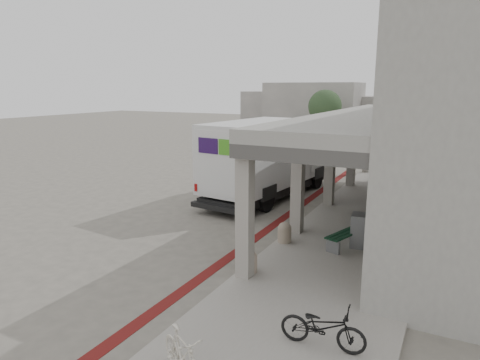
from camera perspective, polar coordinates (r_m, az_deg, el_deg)
The scene contains 14 objects.
ground at distance 15.41m, azimuth -0.54°, elevation -6.67°, with size 120.00×120.00×0.00m, color #635E55.
bike_lane_stripe at distance 16.75m, azimuth 5.71°, elevation -5.15°, with size 0.35×40.00×0.01m, color #5E1412.
sidewalk at distance 14.10m, azimuth 14.18°, elevation -8.64°, with size 4.40×28.00×0.12m, color gray.
transit_building at distance 17.48m, azimuth 27.34°, elevation 5.65°, with size 7.60×17.00×7.00m.
distant_backdrop at distance 49.79m, azimuth 16.20°, elevation 9.14°, with size 28.00×10.00×6.50m.
tree_left at distance 42.61m, azimuth 11.25°, elevation 9.58°, with size 3.20×3.20×4.80m.
tree_mid at distance 43.21m, azimuth 21.07°, elevation 9.04°, with size 3.20×3.20×4.80m.
fedex_truck at distance 19.68m, azimuth 3.89°, elevation 3.15°, with size 3.48×8.57×3.56m.
bench at distance 13.92m, azimuth 14.31°, elevation -7.14°, with size 1.07×2.10×0.48m.
bollard_near at distance 11.71m, azimuth 1.31°, elevation -10.74°, with size 0.41×0.41×0.61m.
bollard_far at distance 13.90m, azimuth 5.96°, elevation -6.92°, with size 0.44×0.44×0.66m.
utility_cabinet at distance 13.90m, azimuth 15.57°, elevation -6.48°, with size 0.47×0.63×1.04m, color gray.
bicycle_black at distance 8.72m, azimuth 10.98°, elevation -18.64°, with size 0.57×1.65×0.87m, color black.
bicycle_cream at distance 7.87m, azimuth -7.64°, elevation -22.17°, with size 0.42×1.48×0.89m, color beige.
Camera 1 is at (6.79, -12.91, 5.00)m, focal length 32.00 mm.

